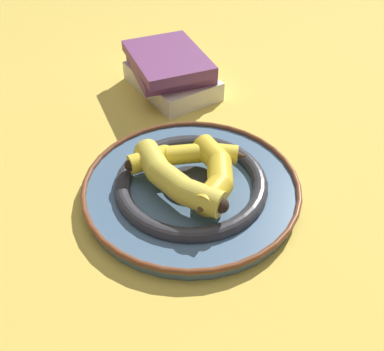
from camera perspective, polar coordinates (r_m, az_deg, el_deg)
ground_plane at (r=0.73m, az=-1.67°, el=-0.58°), size 2.80×2.80×0.00m
decorative_bowl at (r=0.70m, az=0.00°, el=-1.35°), size 0.34×0.34×0.03m
banana_a at (r=0.70m, az=-0.81°, el=2.63°), size 0.10×0.18×0.03m
banana_b at (r=0.65m, az=-2.51°, el=-0.32°), size 0.20×0.08×0.04m
banana_c at (r=0.66m, az=2.90°, el=0.11°), size 0.15×0.12×0.04m
book_stack at (r=0.95m, az=-2.83°, el=13.10°), size 0.21×0.18×0.08m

